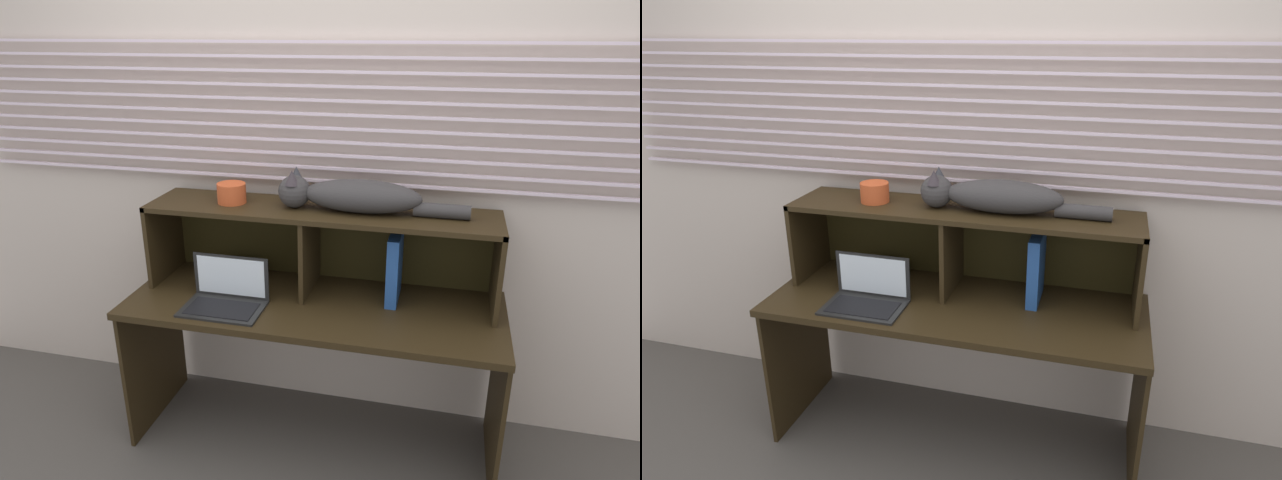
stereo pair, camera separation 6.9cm
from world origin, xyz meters
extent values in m
plane|color=#4C4742|center=(0.00, 0.00, 0.00)|extent=(4.40, 4.40, 0.00)
cube|color=beige|center=(0.00, 0.55, 1.25)|extent=(4.40, 0.04, 2.50)
cube|color=silver|center=(0.00, 0.50, 1.17)|extent=(3.48, 0.02, 0.01)
cube|color=silver|center=(0.00, 0.50, 1.23)|extent=(3.48, 0.02, 0.01)
cube|color=silver|center=(0.00, 0.50, 1.28)|extent=(3.48, 0.02, 0.01)
cube|color=silver|center=(0.00, 0.50, 1.34)|extent=(3.48, 0.02, 0.01)
cube|color=silver|center=(0.00, 0.50, 1.40)|extent=(3.48, 0.02, 0.01)
cube|color=silver|center=(0.00, 0.50, 1.46)|extent=(3.48, 0.02, 0.01)
cube|color=silver|center=(0.00, 0.50, 1.52)|extent=(3.48, 0.02, 0.01)
cube|color=silver|center=(0.00, 0.50, 1.58)|extent=(3.48, 0.02, 0.01)
cube|color=silver|center=(0.00, 0.50, 1.63)|extent=(3.48, 0.02, 0.01)
cube|color=silver|center=(0.00, 0.50, 1.69)|extent=(3.48, 0.02, 0.01)
cube|color=silver|center=(0.00, 0.50, 1.75)|extent=(3.48, 0.02, 0.01)
cube|color=black|center=(0.00, 0.21, 0.69)|extent=(1.60, 0.60, 0.03)
cube|color=black|center=(-0.79, 0.21, 0.34)|extent=(0.02, 0.54, 0.68)
cube|color=black|center=(0.79, 0.21, 0.34)|extent=(0.02, 0.54, 0.68)
cube|color=black|center=(0.00, 0.34, 1.08)|extent=(1.51, 0.33, 0.02)
cube|color=black|center=(-0.74, 0.34, 0.90)|extent=(0.02, 0.33, 0.38)
cube|color=black|center=(0.74, 0.34, 0.90)|extent=(0.02, 0.33, 0.38)
cube|color=black|center=(-0.05, 0.34, 0.89)|extent=(0.02, 0.31, 0.36)
cube|color=#2E260E|center=(0.00, 0.50, 0.90)|extent=(1.51, 0.01, 0.38)
ellipsoid|color=#333131|center=(0.18, 0.34, 1.16)|extent=(0.49, 0.17, 0.14)
sphere|color=#333131|center=(-0.11, 0.34, 1.16)|extent=(0.14, 0.14, 0.14)
cone|color=#352E32|center=(-0.11, 0.30, 1.23)|extent=(0.06, 0.06, 0.06)
cone|color=#313135|center=(-0.11, 0.37, 1.23)|extent=(0.06, 0.06, 0.06)
cylinder|color=#333131|center=(0.50, 0.34, 1.12)|extent=(0.23, 0.06, 0.06)
cube|color=black|center=(-0.35, 0.06, 0.71)|extent=(0.34, 0.22, 0.01)
cube|color=black|center=(-0.35, 0.17, 0.81)|extent=(0.34, 0.01, 0.19)
cube|color=white|center=(-0.35, 0.16, 0.81)|extent=(0.30, 0.00, 0.17)
cube|color=black|center=(-0.35, 0.05, 0.72)|extent=(0.29, 0.15, 0.00)
cube|color=#22498E|center=(0.33, 0.34, 0.86)|extent=(0.05, 0.22, 0.30)
cube|color=tan|center=(-0.41, 0.33, 0.71)|extent=(0.19, 0.23, 0.02)
cube|color=tan|center=(-0.39, 0.33, 0.73)|extent=(0.19, 0.23, 0.02)
cube|color=#A18471|center=(-0.39, 0.33, 0.75)|extent=(0.19, 0.23, 0.02)
cube|color=gray|center=(-0.40, 0.33, 0.77)|extent=(0.19, 0.23, 0.02)
cylinder|color=#C24B24|center=(-0.40, 0.34, 1.13)|extent=(0.13, 0.13, 0.09)
camera|label=1|loc=(0.52, -1.83, 1.80)|focal=30.97mm
camera|label=2|loc=(0.59, -1.81, 1.80)|focal=30.97mm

